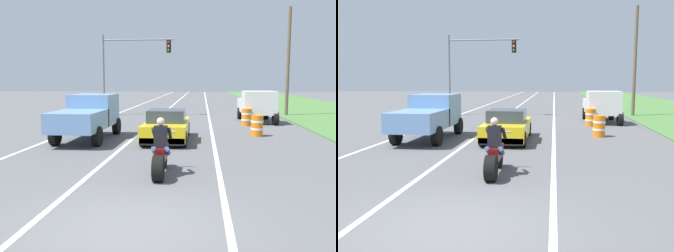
% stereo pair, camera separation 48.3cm
% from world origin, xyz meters
% --- Properties ---
extents(ground_plane, '(160.00, 160.00, 0.00)m').
position_xyz_m(ground_plane, '(0.00, 0.00, 0.00)').
color(ground_plane, '#565659').
extents(lane_stripe_left_solid, '(0.14, 120.00, 0.01)m').
position_xyz_m(lane_stripe_left_solid, '(-5.40, 20.00, 0.00)').
color(lane_stripe_left_solid, white).
rests_on(lane_stripe_left_solid, ground).
extents(lane_stripe_right_solid, '(0.14, 120.00, 0.01)m').
position_xyz_m(lane_stripe_right_solid, '(1.80, 20.00, 0.00)').
color(lane_stripe_right_solid, white).
rests_on(lane_stripe_right_solid, ground).
extents(lane_stripe_centre_dashed, '(0.14, 120.00, 0.01)m').
position_xyz_m(lane_stripe_centre_dashed, '(-1.80, 20.00, 0.00)').
color(lane_stripe_centre_dashed, white).
rests_on(lane_stripe_centre_dashed, ground).
extents(motorcycle_with_rider, '(0.70, 2.21, 1.62)m').
position_xyz_m(motorcycle_with_rider, '(0.18, 3.58, 0.59)').
color(motorcycle_with_rider, black).
rests_on(motorcycle_with_rider, ground).
extents(sports_car_yellow, '(1.84, 4.30, 1.37)m').
position_xyz_m(sports_car_yellow, '(-0.22, 9.49, 0.63)').
color(sports_car_yellow, yellow).
rests_on(sports_car_yellow, ground).
extents(pickup_truck_left_lane_light_blue, '(2.02, 4.80, 1.98)m').
position_xyz_m(pickup_truck_left_lane_light_blue, '(-3.74, 9.47, 1.11)').
color(pickup_truck_left_lane_light_blue, '#6B93C6').
rests_on(pickup_truck_left_lane_light_blue, ground).
extents(pickup_truck_right_shoulder_white, '(2.02, 4.80, 1.98)m').
position_xyz_m(pickup_truck_right_shoulder_white, '(4.75, 17.33, 1.11)').
color(pickup_truck_right_shoulder_white, silver).
rests_on(pickup_truck_right_shoulder_white, ground).
extents(traffic_light_mast_near, '(5.43, 0.34, 6.00)m').
position_xyz_m(traffic_light_mast_near, '(-4.40, 20.84, 4.05)').
color(traffic_light_mast_near, gray).
rests_on(traffic_light_mast_near, ground).
extents(utility_pole_roadside, '(0.24, 0.24, 7.92)m').
position_xyz_m(utility_pole_roadside, '(7.56, 21.59, 3.96)').
color(utility_pole_roadside, brown).
rests_on(utility_pole_roadside, ground).
extents(construction_barrel_nearest, '(0.58, 0.58, 1.00)m').
position_xyz_m(construction_barrel_nearest, '(3.89, 11.13, 0.50)').
color(construction_barrel_nearest, orange).
rests_on(construction_barrel_nearest, ground).
extents(construction_barrel_mid, '(0.58, 0.58, 1.00)m').
position_xyz_m(construction_barrel_mid, '(3.88, 15.21, 0.50)').
color(construction_barrel_mid, orange).
rests_on(construction_barrel_mid, ground).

